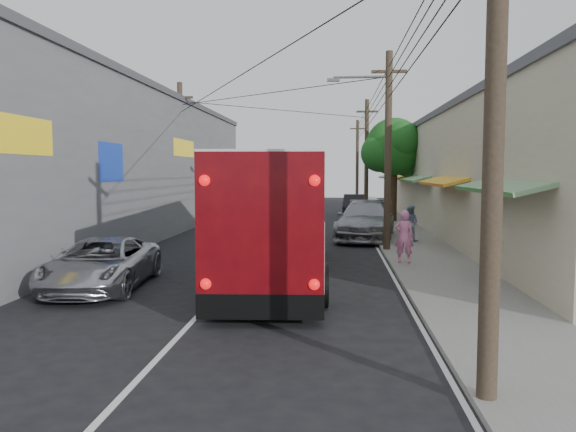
% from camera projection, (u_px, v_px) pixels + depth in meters
% --- Properties ---
extents(ground, '(120.00, 120.00, 0.00)m').
position_uv_depth(ground, '(165.00, 350.00, 10.25)').
color(ground, black).
rests_on(ground, ground).
extents(sidewalk, '(3.00, 80.00, 0.12)m').
position_uv_depth(sidewalk, '(399.00, 232.00, 29.59)').
color(sidewalk, slate).
rests_on(sidewalk, ground).
extents(building_right, '(7.09, 40.00, 6.25)m').
position_uv_depth(building_right, '(478.00, 173.00, 30.96)').
color(building_right, '#BBB294').
rests_on(building_right, ground).
extents(building_left, '(7.20, 36.00, 7.25)m').
position_uv_depth(building_left, '(107.00, 164.00, 28.53)').
color(building_left, slate).
rests_on(building_left, ground).
extents(utility_poles, '(11.80, 45.28, 8.00)m').
position_uv_depth(utility_poles, '(336.00, 155.00, 29.86)').
color(utility_poles, '#473828').
rests_on(utility_poles, ground).
extents(street_tree, '(4.40, 4.00, 6.60)m').
position_uv_depth(street_tree, '(395.00, 149.00, 35.16)').
color(street_tree, '#3F2B19').
rests_on(street_tree, ground).
extents(coach_bus, '(3.54, 13.04, 3.72)m').
position_uv_depth(coach_bus, '(275.00, 213.00, 17.94)').
color(coach_bus, silver).
rests_on(coach_bus, ground).
extents(jeepney, '(2.70, 5.21, 1.40)m').
position_uv_depth(jeepney, '(102.00, 264.00, 15.59)').
color(jeepney, '#B9B8C0').
rests_on(jeepney, ground).
extents(parked_suv, '(3.41, 6.59, 1.83)m').
position_uv_depth(parked_suv, '(366.00, 220.00, 26.93)').
color(parked_suv, gray).
rests_on(parked_suv, ground).
extents(parked_car_mid, '(1.88, 4.19, 1.40)m').
position_uv_depth(parked_car_mid, '(358.00, 212.00, 35.65)').
color(parked_car_mid, '#28272D').
rests_on(parked_car_mid, ground).
extents(parked_car_far, '(1.91, 4.77, 1.54)m').
position_uv_depth(parked_car_far, '(355.00, 205.00, 41.66)').
color(parked_car_far, black).
rests_on(parked_car_far, ground).
extents(pedestrian_near, '(0.75, 0.59, 1.82)m').
position_uv_depth(pedestrian_near, '(404.00, 237.00, 19.24)').
color(pedestrian_near, pink).
rests_on(pedestrian_near, sidewalk).
extents(pedestrian_far, '(0.99, 0.92, 1.63)m').
position_uv_depth(pedestrian_far, '(410.00, 223.00, 25.19)').
color(pedestrian_far, '#7C94B5').
rests_on(pedestrian_far, sidewalk).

